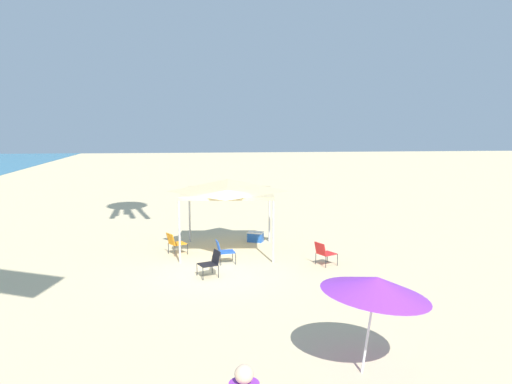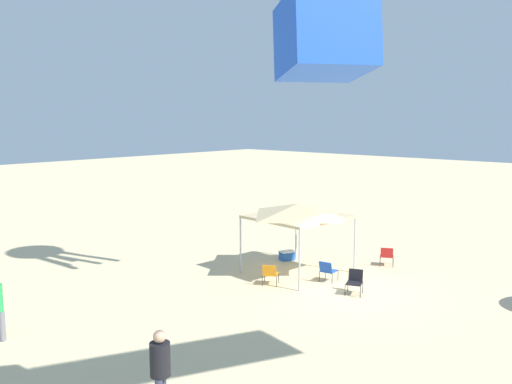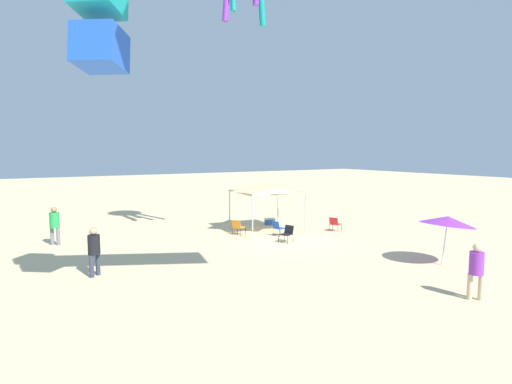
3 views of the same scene
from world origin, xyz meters
TOP-DOWN VIEW (x-y plane):
  - ground at (0.00, 0.00)m, footprint 120.00×120.00m
  - canopy_tent at (2.43, -0.54)m, footprint 3.42×3.54m
  - folding_chair_near_cooler at (-0.58, 0.13)m, footprint 0.71×0.77m
  - folding_chair_facing_ocean at (0.85, -0.30)m, footprint 0.62×0.70m
  - folding_chair_right_of_tent at (0.26, -3.70)m, footprint 0.75×0.79m
  - folding_chair_left_of_tent at (2.17, 1.43)m, footprint 0.76×0.80m
  - cooler_box at (3.88, -1.71)m, footprint 0.61×0.73m
  - person_kite_handler at (-1.59, 9.31)m, footprint 0.42×0.42m

SIDE VIEW (x-z plane):
  - ground at x=0.00m, z-range -0.10..0.00m
  - cooler_box at x=3.88m, z-range 0.00..0.40m
  - folding_chair_near_cooler at x=-0.58m, z-range 0.06..0.88m
  - folding_chair_facing_ocean at x=0.85m, z-range 0.06..0.88m
  - folding_chair_right_of_tent at x=0.26m, z-range 0.06..0.88m
  - folding_chair_left_of_tent at x=2.17m, z-range 0.06..0.88m
  - person_kite_handler at x=-1.59m, z-range 0.15..1.93m
  - canopy_tent at x=2.43m, z-range 1.08..3.84m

